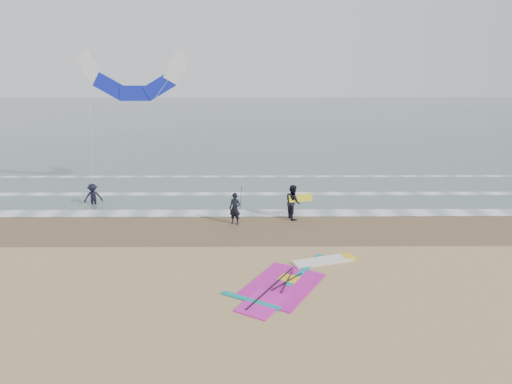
{
  "coord_description": "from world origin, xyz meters",
  "views": [
    {
      "loc": [
        -1.02,
        -16.02,
        8.36
      ],
      "look_at": [
        -0.88,
        5.0,
        2.2
      ],
      "focal_mm": 32.0,
      "sensor_mm": 36.0,
      "label": 1
    }
  ],
  "objects_px": {
    "windsurf_rig": "(295,278)",
    "person_walking": "(293,202)",
    "person_wading": "(93,192)",
    "person_standing": "(235,209)",
    "surf_kite": "(134,81)"
  },
  "relations": [
    {
      "from": "person_wading",
      "to": "surf_kite",
      "type": "xyz_separation_m",
      "value": [
        2.24,
        2.73,
        6.26
      ]
    },
    {
      "from": "person_standing",
      "to": "person_walking",
      "type": "height_order",
      "value": "person_walking"
    },
    {
      "from": "windsurf_rig",
      "to": "person_wading",
      "type": "distance_m",
      "value": 14.74
    },
    {
      "from": "person_standing",
      "to": "person_wading",
      "type": "height_order",
      "value": "person_standing"
    },
    {
      "from": "windsurf_rig",
      "to": "person_walking",
      "type": "distance_m",
      "value": 7.21
    },
    {
      "from": "windsurf_rig",
      "to": "person_walking",
      "type": "xyz_separation_m",
      "value": [
        0.5,
        7.14,
        0.91
      ]
    },
    {
      "from": "person_standing",
      "to": "windsurf_rig",
      "type": "bearing_deg",
      "value": -45.06
    },
    {
      "from": "person_wading",
      "to": "surf_kite",
      "type": "height_order",
      "value": "surf_kite"
    },
    {
      "from": "windsurf_rig",
      "to": "surf_kite",
      "type": "bearing_deg",
      "value": 125.77
    },
    {
      "from": "person_standing",
      "to": "surf_kite",
      "type": "relative_size",
      "value": 0.22
    },
    {
      "from": "person_standing",
      "to": "surf_kite",
      "type": "bearing_deg",
      "value": 158.61
    },
    {
      "from": "windsurf_rig",
      "to": "person_standing",
      "type": "bearing_deg",
      "value": 112.44
    },
    {
      "from": "person_wading",
      "to": "surf_kite",
      "type": "distance_m",
      "value": 7.18
    },
    {
      "from": "person_walking",
      "to": "surf_kite",
      "type": "height_order",
      "value": "surf_kite"
    },
    {
      "from": "surf_kite",
      "to": "person_walking",
      "type": "bearing_deg",
      "value": -29.04
    }
  ]
}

